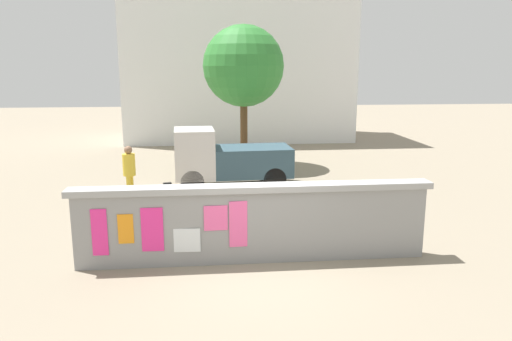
# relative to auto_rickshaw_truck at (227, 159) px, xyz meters

# --- Properties ---
(ground) EXTENTS (60.00, 60.00, 0.00)m
(ground) POSITION_rel_auto_rickshaw_truck_xyz_m (0.26, 1.95, -0.90)
(ground) COLOR gray
(poster_wall) EXTENTS (6.92, 0.42, 1.53)m
(poster_wall) POSITION_rel_auto_rickshaw_truck_xyz_m (0.26, -6.05, -0.11)
(poster_wall) COLOR gray
(poster_wall) RESTS_ON ground
(auto_rickshaw_truck) EXTENTS (3.67, 1.68, 1.85)m
(auto_rickshaw_truck) POSITION_rel_auto_rickshaw_truck_xyz_m (0.00, 0.00, 0.00)
(auto_rickshaw_truck) COLOR black
(auto_rickshaw_truck) RESTS_ON ground
(motorcycle) EXTENTS (1.90, 0.56, 0.87)m
(motorcycle) POSITION_rel_auto_rickshaw_truck_xyz_m (1.99, -3.74, -0.44)
(motorcycle) COLOR black
(motorcycle) RESTS_ON ground
(bicycle_near) EXTENTS (1.66, 0.58, 0.95)m
(bicycle_near) POSITION_rel_auto_rickshaw_truck_xyz_m (-1.73, -3.33, -0.54)
(bicycle_near) COLOR black
(bicycle_near) RESTS_ON ground
(person_walking) EXTENTS (0.42, 0.42, 1.62)m
(person_walking) POSITION_rel_auto_rickshaw_truck_xyz_m (-2.73, -1.69, 0.09)
(person_walking) COLOR yellow
(person_walking) RESTS_ON ground
(tree_roadside) EXTENTS (2.99, 2.99, 5.23)m
(tree_roadside) POSITION_rel_auto_rickshaw_truck_xyz_m (0.80, 3.28, 2.82)
(tree_roadside) COLOR brown
(tree_roadside) RESTS_ON ground
(building_background) EXTENTS (11.58, 5.41, 7.78)m
(building_background) POSITION_rel_auto_rickshaw_truck_xyz_m (1.09, 10.83, 3.01)
(building_background) COLOR white
(building_background) RESTS_ON ground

